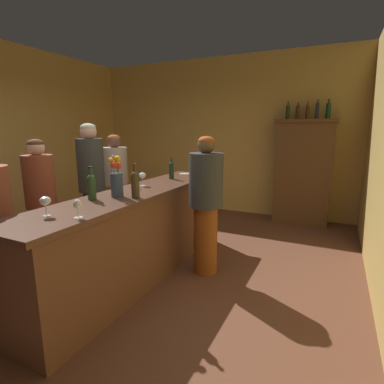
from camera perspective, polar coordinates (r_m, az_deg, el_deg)
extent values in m
plane|color=brown|center=(3.78, -13.36, -14.29)|extent=(8.18, 8.18, 0.00)
cube|color=tan|center=(6.21, 5.05, 10.47)|extent=(5.35, 0.12, 2.99)
cube|color=brown|center=(3.42, -10.06, -8.38)|extent=(0.54, 2.91, 0.95)
cube|color=brown|center=(3.28, -10.38, -0.18)|extent=(0.61, 3.04, 0.05)
cube|color=brown|center=(5.58, 20.21, 3.47)|extent=(0.91, 0.37, 1.80)
cube|color=brown|center=(5.54, 20.87, 12.41)|extent=(0.99, 0.43, 0.06)
cylinder|color=#42331D|center=(2.92, -10.65, 0.99)|extent=(0.08, 0.08, 0.22)
sphere|color=#42331D|center=(2.90, -10.73, 3.10)|extent=(0.08, 0.08, 0.08)
cylinder|color=#42331D|center=(2.90, -10.77, 4.07)|extent=(0.03, 0.03, 0.10)
cylinder|color=#B31628|center=(2.89, -10.82, 5.19)|extent=(0.03, 0.03, 0.02)
cylinder|color=#2A4927|center=(2.96, -18.40, 0.53)|extent=(0.08, 0.08, 0.20)
sphere|color=#2A4927|center=(2.94, -18.53, 2.43)|extent=(0.08, 0.08, 0.08)
cylinder|color=#2A4927|center=(2.93, -18.59, 3.36)|extent=(0.03, 0.03, 0.10)
cylinder|color=black|center=(2.93, -18.66, 4.45)|extent=(0.04, 0.04, 0.02)
cylinder|color=#1D3320|center=(3.98, -3.89, 3.86)|extent=(0.07, 0.07, 0.19)
sphere|color=#1D3320|center=(3.97, -3.91, 5.24)|extent=(0.07, 0.07, 0.07)
cylinder|color=#1D3320|center=(3.96, -3.92, 5.85)|extent=(0.02, 0.02, 0.09)
cylinder|color=#AC182D|center=(3.96, -3.93, 6.57)|extent=(0.03, 0.03, 0.02)
cylinder|color=white|center=(3.40, -10.87, 0.69)|extent=(0.06, 0.06, 0.00)
cylinder|color=white|center=(3.40, -10.90, 1.28)|extent=(0.01, 0.01, 0.07)
ellipsoid|color=white|center=(3.39, -10.94, 2.30)|extent=(0.07, 0.07, 0.06)
ellipsoid|color=maroon|center=(3.39, -10.93, 2.03)|extent=(0.05, 0.05, 0.02)
cylinder|color=white|center=(3.55, -9.29, 1.19)|extent=(0.07, 0.07, 0.00)
cylinder|color=white|center=(3.54, -9.31, 1.91)|extent=(0.01, 0.01, 0.09)
ellipsoid|color=white|center=(3.53, -9.35, 3.13)|extent=(0.08, 0.08, 0.07)
cylinder|color=white|center=(2.55, -25.74, -4.07)|extent=(0.06, 0.06, 0.00)
cylinder|color=white|center=(2.54, -25.83, -3.13)|extent=(0.01, 0.01, 0.08)
ellipsoid|color=white|center=(2.52, -25.98, -1.50)|extent=(0.08, 0.08, 0.07)
cylinder|color=white|center=(2.41, -20.65, -4.54)|extent=(0.07, 0.07, 0.00)
cylinder|color=white|center=(2.40, -20.71, -3.76)|extent=(0.01, 0.01, 0.06)
ellipsoid|color=white|center=(2.38, -20.83, -2.18)|extent=(0.06, 0.06, 0.07)
cylinder|color=#374A66|center=(3.00, -13.99, 1.28)|extent=(0.12, 0.12, 0.23)
cylinder|color=#38602D|center=(2.97, -13.81, 3.87)|extent=(0.01, 0.01, 0.23)
sphere|color=gold|center=(2.95, -13.92, 6.09)|extent=(0.06, 0.06, 0.06)
cylinder|color=#38602D|center=(3.00, -13.71, 3.31)|extent=(0.01, 0.01, 0.16)
sphere|color=#D0431F|center=(2.99, -13.79, 4.86)|extent=(0.07, 0.07, 0.07)
cylinder|color=#38602D|center=(3.03, -14.02, 3.72)|extent=(0.01, 0.01, 0.20)
sphere|color=yellow|center=(3.02, -14.11, 5.60)|extent=(0.05, 0.05, 0.05)
cylinder|color=#38602D|center=(2.99, -14.54, 4.06)|extent=(0.01, 0.01, 0.25)
sphere|color=#B75692|center=(2.98, -14.67, 6.42)|extent=(0.04, 0.04, 0.04)
cylinder|color=#38602D|center=(2.98, -14.93, 3.75)|extent=(0.01, 0.01, 0.22)
sphere|color=yellow|center=(2.96, -15.05, 5.87)|extent=(0.05, 0.05, 0.05)
cylinder|color=#38602D|center=(2.95, -14.47, 3.25)|extent=(0.01, 0.01, 0.18)
sphere|color=red|center=(2.94, -14.56, 4.95)|extent=(0.07, 0.07, 0.07)
cylinder|color=white|center=(4.39, -1.36, 3.45)|extent=(0.16, 0.16, 0.01)
cylinder|color=#1E311D|center=(5.58, 17.62, 14.01)|extent=(0.07, 0.07, 0.21)
sphere|color=#1E311D|center=(5.58, 17.69, 15.09)|extent=(0.07, 0.07, 0.07)
cylinder|color=#1E311D|center=(5.59, 17.72, 15.46)|extent=(0.02, 0.02, 0.07)
cylinder|color=black|center=(5.59, 17.75, 15.91)|extent=(0.03, 0.03, 0.02)
cylinder|color=#442A18|center=(5.56, 19.34, 13.86)|extent=(0.07, 0.07, 0.20)
sphere|color=#442A18|center=(5.56, 19.41, 14.89)|extent=(0.07, 0.07, 0.07)
cylinder|color=#442A18|center=(5.56, 19.44, 15.28)|extent=(0.03, 0.03, 0.08)
cylinder|color=gold|center=(5.57, 19.48, 15.75)|extent=(0.03, 0.03, 0.02)
cylinder|color=#4D2D16|center=(5.54, 20.98, 13.73)|extent=(0.07, 0.07, 0.19)
sphere|color=#4D2D16|center=(5.54, 21.06, 14.73)|extent=(0.07, 0.07, 0.07)
cylinder|color=#4D2D16|center=(5.55, 21.09, 15.18)|extent=(0.03, 0.03, 0.09)
cylinder|color=#AB271B|center=(5.55, 21.14, 15.72)|extent=(0.03, 0.03, 0.02)
cylinder|color=#252839|center=(5.53, 22.56, 13.85)|extent=(0.06, 0.06, 0.24)
sphere|color=#252839|center=(5.54, 22.66, 15.08)|extent=(0.06, 0.06, 0.06)
cylinder|color=#252839|center=(5.54, 22.70, 15.46)|extent=(0.02, 0.02, 0.08)
cylinder|color=gold|center=(5.54, 22.73, 15.93)|extent=(0.02, 0.02, 0.02)
cylinder|color=#183823|center=(5.52, 24.32, 13.62)|extent=(0.08, 0.08, 0.22)
sphere|color=#183823|center=(5.53, 24.42, 14.77)|extent=(0.08, 0.08, 0.08)
cylinder|color=#183823|center=(5.53, 24.46, 15.18)|extent=(0.03, 0.03, 0.08)
cylinder|color=#B32220|center=(5.53, 24.50, 15.66)|extent=(0.04, 0.04, 0.02)
cylinder|color=#BBA994|center=(4.97, -13.88, -3.11)|extent=(0.27, 0.27, 0.78)
cylinder|color=#B2A18F|center=(4.84, -14.28, 4.72)|extent=(0.37, 0.37, 0.58)
sphere|color=brown|center=(4.81, -14.51, 9.25)|extent=(0.20, 0.20, 0.20)
ellipsoid|color=#A05329|center=(4.81, -14.54, 9.79)|extent=(0.19, 0.19, 0.11)
cylinder|color=maroon|center=(3.90, -25.93, -8.16)|extent=(0.23, 0.23, 0.78)
cylinder|color=brown|center=(3.73, -26.87, 1.77)|extent=(0.32, 0.32, 0.58)
sphere|color=#D7A78F|center=(3.70, -27.42, 7.49)|extent=(0.18, 0.18, 0.18)
ellipsoid|color=#552E1B|center=(3.69, -27.48, 8.12)|extent=(0.17, 0.17, 0.10)
cylinder|color=#382730|center=(4.22, -17.91, -5.51)|extent=(0.24, 0.24, 0.85)
cylinder|color=#343733|center=(4.07, -18.60, 4.79)|extent=(0.33, 0.33, 0.67)
sphere|color=#E2A993|center=(4.04, -19.00, 10.77)|extent=(0.20, 0.20, 0.20)
ellipsoid|color=#B4B39F|center=(4.04, -19.04, 11.41)|extent=(0.19, 0.19, 0.11)
cylinder|color=brown|center=(3.52, 2.56, -8.97)|extent=(0.27, 0.27, 0.79)
cylinder|color=#343737|center=(3.33, 2.67, 2.25)|extent=(0.38, 0.38, 0.60)
sphere|color=brown|center=(3.29, 2.73, 8.86)|extent=(0.19, 0.19, 0.19)
ellipsoid|color=#A4491B|center=(3.29, 2.74, 9.61)|extent=(0.18, 0.18, 0.11)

